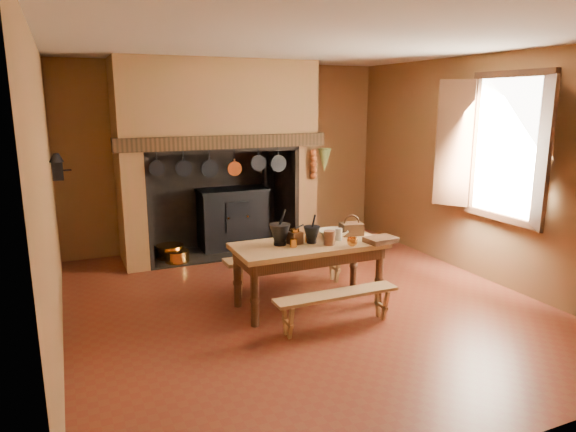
{
  "coord_description": "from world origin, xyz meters",
  "views": [
    {
      "loc": [
        -2.34,
        -4.91,
        2.25
      ],
      "look_at": [
        -0.06,
        0.3,
        0.96
      ],
      "focal_mm": 32.0,
      "sensor_mm": 36.0,
      "label": 1
    }
  ],
  "objects_px": {
    "iron_range": "(233,218)",
    "wicker_basket": "(351,228)",
    "work_table": "(309,253)",
    "coffee_grinder": "(295,237)",
    "mixing_bowl": "(333,233)",
    "bench_front": "(337,302)"
  },
  "relations": [
    {
      "from": "iron_range",
      "to": "coffee_grinder",
      "type": "relative_size",
      "value": 7.7
    },
    {
      "from": "iron_range",
      "to": "wicker_basket",
      "type": "height_order",
      "value": "iron_range"
    },
    {
      "from": "work_table",
      "to": "mixing_bowl",
      "type": "relative_size",
      "value": 5.09
    },
    {
      "from": "bench_front",
      "to": "wicker_basket",
      "type": "distance_m",
      "value": 1.1
    },
    {
      "from": "work_table",
      "to": "bench_front",
      "type": "height_order",
      "value": "work_table"
    },
    {
      "from": "mixing_bowl",
      "to": "wicker_basket",
      "type": "height_order",
      "value": "wicker_basket"
    },
    {
      "from": "iron_range",
      "to": "work_table",
      "type": "height_order",
      "value": "iron_range"
    },
    {
      "from": "wicker_basket",
      "to": "bench_front",
      "type": "bearing_deg",
      "value": -120.77
    },
    {
      "from": "mixing_bowl",
      "to": "iron_range",
      "type": "bearing_deg",
      "value": 100.31
    },
    {
      "from": "iron_range",
      "to": "coffee_grinder",
      "type": "xyz_separation_m",
      "value": [
        -0.08,
        -2.48,
        0.32
      ]
    },
    {
      "from": "coffee_grinder",
      "to": "mixing_bowl",
      "type": "distance_m",
      "value": 0.52
    },
    {
      "from": "work_table",
      "to": "coffee_grinder",
      "type": "height_order",
      "value": "coffee_grinder"
    },
    {
      "from": "coffee_grinder",
      "to": "wicker_basket",
      "type": "distance_m",
      "value": 0.76
    },
    {
      "from": "work_table",
      "to": "bench_front",
      "type": "relative_size",
      "value": 1.27
    },
    {
      "from": "mixing_bowl",
      "to": "wicker_basket",
      "type": "distance_m",
      "value": 0.25
    },
    {
      "from": "coffee_grinder",
      "to": "mixing_bowl",
      "type": "height_order",
      "value": "coffee_grinder"
    },
    {
      "from": "work_table",
      "to": "mixing_bowl",
      "type": "distance_m",
      "value": 0.41
    },
    {
      "from": "bench_front",
      "to": "mixing_bowl",
      "type": "bearing_deg",
      "value": 64.81
    },
    {
      "from": "bench_front",
      "to": "mixing_bowl",
      "type": "distance_m",
      "value": 0.97
    },
    {
      "from": "coffee_grinder",
      "to": "mixing_bowl",
      "type": "xyz_separation_m",
      "value": [
        0.51,
        0.09,
        -0.04
      ]
    },
    {
      "from": "coffee_grinder",
      "to": "wicker_basket",
      "type": "relative_size",
      "value": 0.76
    },
    {
      "from": "mixing_bowl",
      "to": "work_table",
      "type": "bearing_deg",
      "value": -161.0
    }
  ]
}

